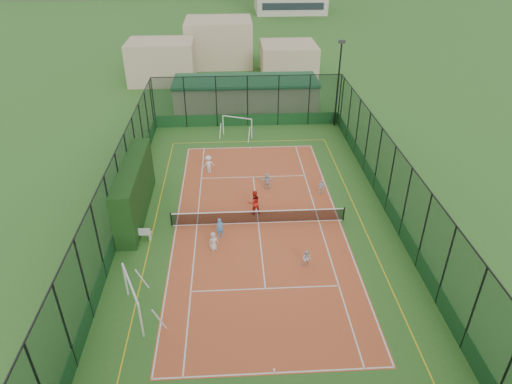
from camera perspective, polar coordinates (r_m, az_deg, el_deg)
ground at (r=30.81m, az=0.29°, el=-3.89°), size 300.00×300.00×0.00m
court_slab at (r=30.80m, az=0.29°, el=-3.88°), size 11.17×23.97×0.01m
tennis_net at (r=30.51m, az=0.29°, el=-3.07°), size 11.67×0.12×1.06m
perimeter_fence at (r=29.45m, az=0.30°, el=0.11°), size 18.12×34.12×5.00m
floodlight_ne at (r=45.13m, az=10.20°, el=13.07°), size 0.60×0.26×8.25m
clubhouse at (r=49.92m, az=-1.30°, el=12.18°), size 15.20×7.20×3.15m
hedge_left at (r=31.91m, az=-14.95°, el=0.28°), size 1.29×8.57×3.75m
white_bench at (r=30.00m, az=-14.64°, el=-4.95°), size 1.81×0.56×1.01m
futsal_goal_near at (r=24.48m, az=-15.15°, el=-12.78°), size 3.49×2.24×2.18m
futsal_goal_far at (r=43.02m, az=-2.35°, el=8.13°), size 3.04×1.88×1.89m
child_near_left at (r=28.23m, az=-5.34°, el=-6.14°), size 0.73×0.65×1.25m
child_near_mid at (r=29.23m, az=-4.52°, el=-4.50°), size 0.56×0.45×1.36m
child_near_right at (r=27.04m, az=6.37°, el=-8.29°), size 0.65×0.57×1.13m
child_far_left at (r=36.78m, az=-5.96°, el=3.49°), size 1.09×0.84×1.48m
child_far_right at (r=34.05m, az=8.19°, el=0.62°), size 0.70×0.35×1.15m
child_far_back at (r=34.42m, az=1.40°, el=1.41°), size 1.18×0.42×1.26m
coach at (r=31.30m, az=-0.23°, el=-1.31°), size 1.01×0.89×1.76m
tennis_balls at (r=31.70m, az=0.53°, el=-2.68°), size 5.82×0.79×0.07m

